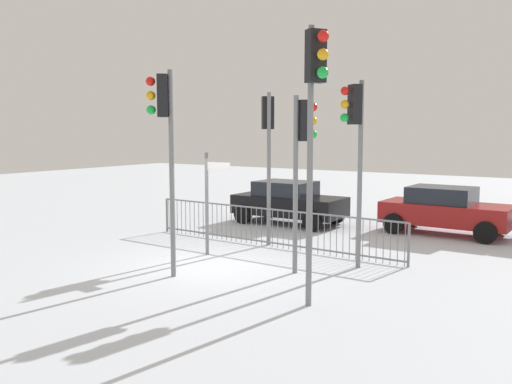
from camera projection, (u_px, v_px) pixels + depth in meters
name	position (u px, v px, depth m)	size (l,w,h in m)	color
ground_plane	(215.00, 265.00, 13.04)	(60.00, 60.00, 0.00)	silver
traffic_light_rear_right	(355.00, 131.00, 12.42)	(0.46, 0.48, 4.34)	slate
traffic_light_mid_right	(164.00, 127.00, 11.65)	(0.48, 0.45, 4.49)	slate
traffic_light_foreground_right	(314.00, 104.00, 9.49)	(0.50, 0.43, 5.02)	slate
traffic_light_mid_left	(268.00, 134.00, 15.14)	(0.46, 0.47, 4.24)	slate
traffic_light_foreground_left	(302.00, 144.00, 12.05)	(0.44, 0.50, 3.97)	slate
direction_sign_post	(209.00, 198.00, 13.93)	(0.79, 0.09, 2.65)	slate
pedestrian_guard_railing	(270.00, 227.00, 15.05)	(7.94, 0.35, 1.07)	slate
car_red_near	(445.00, 210.00, 16.88)	(3.84, 2.00, 1.47)	maroon
car_black_far	(288.00, 202.00, 18.78)	(3.81, 1.93, 1.47)	black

